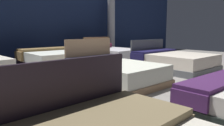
% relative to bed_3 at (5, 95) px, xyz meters
% --- Properties ---
extents(ground_plane, '(18.00, 18.00, 0.02)m').
position_rel_bed_3_xyz_m(ground_plane, '(2.30, -0.25, -0.22)').
color(ground_plane, gray).
extents(showroom_back_wall, '(18.00, 0.06, 3.50)m').
position_rel_bed_3_xyz_m(showroom_back_wall, '(2.30, 4.85, 1.54)').
color(showroom_back_wall, navy).
rests_on(showroom_back_wall, ground_plane).
extents(bed_3, '(1.56, 1.91, 0.46)m').
position_rel_bed_3_xyz_m(bed_3, '(0.00, 0.00, 0.00)').
color(bed_3, '#2C2D2C').
rests_on(bed_3, ground_plane).
extents(bed_4, '(1.55, 1.99, 0.93)m').
position_rel_bed_3_xyz_m(bed_4, '(2.28, 0.11, 0.03)').
color(bed_4, '#947253').
rests_on(bed_4, ground_plane).
extents(bed_5, '(1.71, 2.07, 0.85)m').
position_rel_bed_3_xyz_m(bed_5, '(4.62, 0.11, 0.04)').
color(bed_5, '#505458').
rests_on(bed_5, ground_plane).
extents(bed_7, '(1.74, 1.94, 0.57)m').
position_rel_bed_3_xyz_m(bed_7, '(2.25, 2.81, 0.05)').
color(bed_7, black).
rests_on(bed_7, ground_plane).
extents(bed_8, '(1.55, 2.00, 0.87)m').
position_rel_bed_3_xyz_m(bed_8, '(4.71, 2.79, 0.03)').
color(bed_8, olive).
rests_on(bed_8, ground_plane).
extents(support_pillar, '(0.34, 0.34, 3.50)m').
position_rel_bed_3_xyz_m(support_pillar, '(6.01, 4.30, 1.54)').
color(support_pillar, silver).
rests_on(support_pillar, ground_plane).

